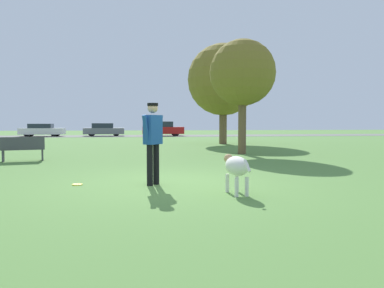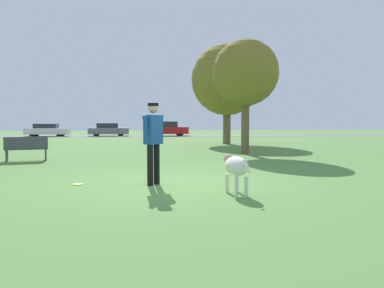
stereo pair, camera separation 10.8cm
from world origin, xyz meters
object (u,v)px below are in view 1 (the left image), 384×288
frisbee (77,185)px  park_bench (23,148)px  tree_near_right (243,73)px  parked_car_grey (104,130)px  tree_far_right (223,80)px  parked_car_white (42,130)px  person (153,137)px  dog (236,167)px  parked_car_red (163,129)px

frisbee → park_bench: (-2.63, 5.39, 0.44)m
tree_near_right → parked_car_grey: 24.70m
tree_far_right → tree_near_right: size_ratio=1.30×
tree_far_right → parked_car_grey: bearing=119.2°
frisbee → tree_near_right: tree_near_right is taller
parked_car_white → person: bearing=-72.6°
tree_near_right → frisbee: bearing=-128.0°
dog → park_bench: 8.92m
person → parked_car_grey: bearing=46.6°
tree_far_right → park_bench: size_ratio=4.31×
parked_car_grey → parked_car_red: (5.93, -0.50, 0.08)m
frisbee → parked_car_red: (3.85, 30.06, 0.71)m
park_bench → frisbee: bearing=101.9°
parked_car_white → parked_car_grey: bearing=1.4°
parked_car_red → park_bench: (-6.48, -24.66, -0.27)m
person → tree_near_right: size_ratio=0.36×
parked_car_white → parked_car_grey: size_ratio=1.02×
person → parked_car_red: 30.37m
dog → tree_far_right: size_ratio=0.18×
frisbee → park_bench: bearing=116.0°
tree_far_right → parked_car_grey: size_ratio=1.54×
person → dog: 2.00m
parked_car_white → park_bench: 25.60m
parked_car_grey → frisbee: bearing=-89.0°
park_bench → person: bearing=112.8°
park_bench → parked_car_white: bearing=-92.0°
parked_car_grey → tree_far_right: bearing=-63.7°
parked_car_grey → parked_car_white: bearing=178.5°
person → tree_far_right: tree_far_right is taller
frisbee → tree_near_right: 9.84m
person → tree_far_right: (5.04, 15.18, 2.99)m
parked_car_grey → parked_car_red: 5.95m
tree_near_right → park_bench: 9.02m
dog → park_bench: bearing=32.7°
dog → person: bearing=43.1°
person → tree_near_right: bearing=11.2°
dog → parked_car_white: size_ratio=0.27×
frisbee → parked_car_white: (-8.01, 30.42, 0.61)m
frisbee → parked_car_white: parked_car_white is taller
person → frisbee: size_ratio=7.81×
frisbee → parked_car_red: bearing=82.7°
tree_near_right → parked_car_white: bearing=120.6°
person → dog: size_ratio=1.55×
person → park_bench: size_ratio=1.19×
person → parked_car_grey: 31.01m
parked_car_red → park_bench: bearing=-106.9°
tree_near_right → park_bench: bearing=-167.3°
parked_car_white → parked_car_red: size_ratio=0.99×
tree_near_right → parked_car_white: tree_near_right is taller
tree_far_right → tree_near_right: (-0.95, -7.68, -0.61)m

